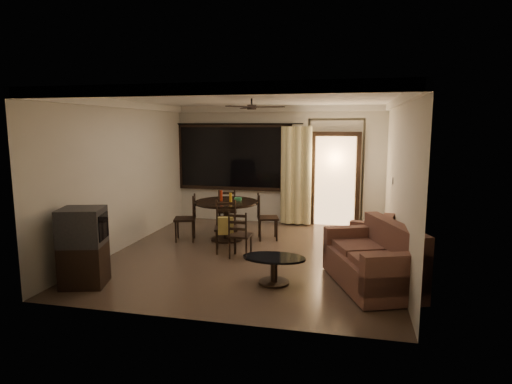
% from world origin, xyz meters
% --- Properties ---
extents(ground, '(5.50, 5.50, 0.00)m').
position_xyz_m(ground, '(0.00, 0.00, 0.00)').
color(ground, '#7F6651').
rests_on(ground, ground).
extents(room_shell, '(5.50, 6.70, 5.50)m').
position_xyz_m(room_shell, '(0.59, 1.77, 1.83)').
color(room_shell, beige).
rests_on(room_shell, ground).
extents(dining_table, '(1.29, 1.29, 1.03)m').
position_xyz_m(dining_table, '(-0.74, 0.90, 0.64)').
color(dining_table, black).
rests_on(dining_table, ground).
extents(dining_chair_west, '(0.52, 0.52, 0.95)m').
position_xyz_m(dining_chair_west, '(-1.55, 0.66, 0.28)').
color(dining_chair_west, black).
rests_on(dining_chair_west, ground).
extents(dining_chair_east, '(0.52, 0.52, 0.95)m').
position_xyz_m(dining_chair_east, '(0.06, 1.12, 0.28)').
color(dining_chair_east, black).
rests_on(dining_chair_east, ground).
extents(dining_chair_south, '(0.52, 0.56, 0.95)m').
position_xyz_m(dining_chair_south, '(-0.51, 0.07, 0.31)').
color(dining_chair_south, black).
rests_on(dining_chair_south, ground).
extents(dining_chair_north, '(0.52, 0.52, 0.95)m').
position_xyz_m(dining_chair_north, '(-0.96, 1.65, 0.28)').
color(dining_chair_north, black).
rests_on(dining_chair_north, ground).
extents(tv_cabinet, '(0.73, 0.69, 1.16)m').
position_xyz_m(tv_cabinet, '(-2.05, -2.01, 0.58)').
color(tv_cabinet, black).
rests_on(tv_cabinet, ground).
extents(sofa, '(1.47, 1.92, 0.91)m').
position_xyz_m(sofa, '(2.11, -1.10, 0.37)').
color(sofa, '#4F2D25').
rests_on(sofa, ground).
extents(armchair, '(0.93, 0.93, 0.78)m').
position_xyz_m(armchair, '(2.10, 0.13, 0.32)').
color(armchair, '#4F2D25').
rests_on(armchair, ground).
extents(coffee_table, '(0.94, 0.56, 0.41)m').
position_xyz_m(coffee_table, '(0.66, -1.33, 0.27)').
color(coffee_table, black).
rests_on(coffee_table, ground).
extents(side_chair, '(0.39, 0.39, 0.85)m').
position_xyz_m(side_chair, '(-0.16, -0.21, 0.25)').
color(side_chair, black).
rests_on(side_chair, ground).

